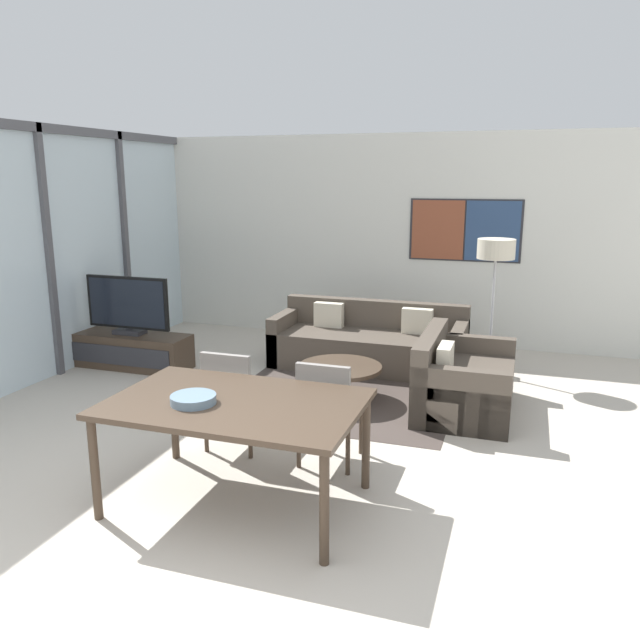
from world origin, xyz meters
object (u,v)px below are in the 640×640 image
Objects in this scene: dining_table at (236,410)px; dining_chair_centre at (328,405)px; dining_chair_left at (233,393)px; floor_lamp at (496,257)px; tv_console at (131,350)px; fruit_bowl at (193,399)px; television at (128,306)px; sofa_side at (458,383)px; coffee_table at (340,374)px; sofa_main at (370,344)px.

dining_chair_centre reaches higher than dining_table.
floor_lamp reaches higher than dining_chair_left.
fruit_bowl reaches higher than tv_console.
fruit_bowl is 0.20× the size of floor_lamp.
dining_table is 1.98× the size of dining_chair_left.
fruit_bowl is at bearing -48.01° from television.
fruit_bowl is at bearing -79.56° from dining_chair_left.
dining_chair_centre is (0.42, 0.77, -0.20)m from dining_table.
television is at bearing -165.45° from floor_lamp.
dining_chair_left is at bearing 100.44° from fruit_bowl.
sofa_side is 1.68m from floor_lamp.
television reaches higher than coffee_table.
tv_console reaches higher than coffee_table.
television is 2.76m from coffee_table.
dining_chair_centre is 2.82× the size of fruit_bowl.
dining_chair_centre reaches higher than sofa_side.
tv_console is 1.70× the size of dining_chair_left.
fruit_bowl is at bearing -48.00° from tv_console.
sofa_main is 1.78m from floor_lamp.
sofa_side is 0.80× the size of dining_table.
coffee_table is (-1.17, -0.11, 0.01)m from sofa_side.
tv_console is at bearing 136.27° from dining_table.
tv_console is 1.72× the size of coffee_table.
fruit_bowl reaches higher than coffee_table.
sofa_side reaches higher than tv_console.
television is at bearing 131.99° from fruit_bowl.
dining_chair_left is at bearing -109.46° from coffee_table.
floor_lamp reaches higher than tv_console.
sofa_side is at bearing -100.04° from floor_lamp.
sofa_main is 1.64m from sofa_side.
tv_console is at bearing 142.27° from dining_chair_left.
television is 3.63m from dining_table.
dining_table is 5.58× the size of fruit_bowl.
floor_lamp is at bearing 67.52° from dining_table.
tv_console is at bearing 87.28° from sofa_side.
television is at bearing 136.26° from dining_table.
television is 2.80m from dining_chair_left.
coffee_table is at bearing 102.94° from dining_chair_centre.
dining_chair_centre is at bearing -29.80° from television.
coffee_table is (-0.00, -1.26, 0.01)m from sofa_main.
tv_console is at bearing -160.47° from sofa_main.
dining_chair_left is at bearing -124.33° from floor_lamp.
floor_lamp reaches higher than sofa_main.
sofa_side is at bearing -44.26° from sofa_main.
dining_chair_left is at bearing 177.85° from dining_chair_centre.
dining_chair_left is at bearing 132.32° from sofa_side.
television reaches higher than dining_chair_left.
dining_chair_centre is (-0.84, -1.55, 0.23)m from sofa_side.
sofa_main is 2.73m from dining_chair_centre.
sofa_main is 2.72m from dining_chair_left.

